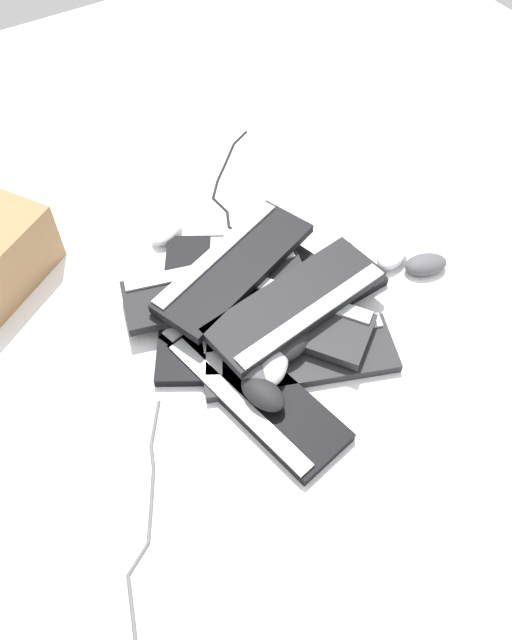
% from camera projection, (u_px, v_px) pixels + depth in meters
% --- Properties ---
extents(ground_plane, '(3.20, 3.20, 0.00)m').
position_uv_depth(ground_plane, '(253.00, 316.00, 1.49)').
color(ground_plane, white).
extents(keyboard_0, '(0.45, 0.17, 0.03)m').
position_uv_depth(keyboard_0, '(298.00, 301.00, 1.50)').
color(keyboard_0, black).
rests_on(keyboard_0, ground).
extents(keyboard_1, '(0.46, 0.26, 0.03)m').
position_uv_depth(keyboard_1, '(247.00, 301.00, 1.50)').
color(keyboard_1, black).
rests_on(keyboard_1, ground).
extents(keyboard_2, '(0.36, 0.45, 0.03)m').
position_uv_depth(keyboard_2, '(194.00, 305.00, 1.50)').
color(keyboard_2, black).
rests_on(keyboard_2, ground).
extents(keyboard_3, '(0.23, 0.46, 0.03)m').
position_uv_depth(keyboard_3, '(256.00, 392.00, 1.35)').
color(keyboard_3, black).
rests_on(keyboard_3, ground).
extents(keyboard_4, '(0.46, 0.30, 0.03)m').
position_uv_depth(keyboard_4, '(298.00, 355.00, 1.41)').
color(keyboard_4, '#232326').
rests_on(keyboard_4, ground).
extents(keyboard_5, '(0.38, 0.45, 0.03)m').
position_uv_depth(keyboard_5, '(277.00, 311.00, 1.45)').
color(keyboard_5, '#232326').
rests_on(keyboard_5, keyboard_0).
extents(keyboard_6, '(0.46, 0.27, 0.03)m').
position_uv_depth(keyboard_6, '(216.00, 288.00, 1.49)').
color(keyboard_6, black).
rests_on(keyboard_6, keyboard_2).
extents(keyboard_7, '(0.46, 0.21, 0.03)m').
position_uv_depth(keyboard_7, '(296.00, 303.00, 1.42)').
color(keyboard_7, black).
rests_on(keyboard_7, keyboard_5).
extents(keyboard_8, '(0.46, 0.29, 0.03)m').
position_uv_depth(keyboard_8, '(234.00, 266.00, 1.49)').
color(keyboard_8, black).
rests_on(keyboard_8, keyboard_6).
extents(mouse_0, '(0.09, 0.12, 0.04)m').
position_uv_depth(mouse_0, '(263.00, 393.00, 1.31)').
color(mouse_0, black).
rests_on(mouse_0, keyboard_3).
extents(mouse_1, '(0.13, 0.10, 0.04)m').
position_uv_depth(mouse_1, '(392.00, 255.00, 1.58)').
color(mouse_1, silver).
rests_on(mouse_1, ground).
extents(mouse_2, '(0.13, 0.12, 0.04)m').
position_uv_depth(mouse_2, '(272.00, 367.00, 1.35)').
color(mouse_2, '#B7B7BC').
rests_on(mouse_2, keyboard_3).
extents(mouse_3, '(0.12, 0.10, 0.04)m').
position_uv_depth(mouse_3, '(426.00, 264.00, 1.57)').
color(mouse_3, '#4C4C51').
rests_on(mouse_3, ground).
extents(mouse_4, '(0.07, 0.11, 0.04)m').
position_uv_depth(mouse_4, '(253.00, 370.00, 1.34)').
color(mouse_4, '#4C4C51').
rests_on(mouse_4, keyboard_3).
extents(mouse_5, '(0.13, 0.11, 0.04)m').
position_uv_depth(mouse_5, '(167.00, 231.00, 1.64)').
color(mouse_5, silver).
rests_on(mouse_5, ground).
extents(mouse_6, '(0.11, 0.13, 0.04)m').
position_uv_depth(mouse_6, '(239.00, 302.00, 1.45)').
color(mouse_6, black).
rests_on(mouse_6, keyboard_1).
extents(mouse_7, '(0.12, 0.09, 0.04)m').
position_uv_depth(mouse_7, '(290.00, 345.00, 1.38)').
color(mouse_7, black).
rests_on(mouse_7, keyboard_4).
extents(cable_0, '(0.26, 0.44, 0.01)m').
position_uv_depth(cable_0, '(230.00, 186.00, 1.76)').
color(cable_0, black).
rests_on(cable_0, ground).
extents(cable_1, '(0.30, 0.63, 0.01)m').
position_uv_depth(cable_1, '(156.00, 580.00, 1.13)').
color(cable_1, '#59595B').
rests_on(cable_1, ground).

